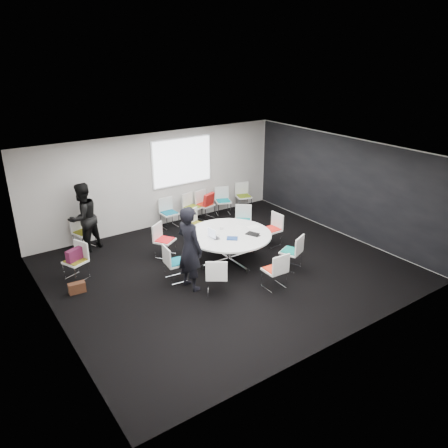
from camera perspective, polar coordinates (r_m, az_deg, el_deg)
room_shell at (r=10.20m, az=0.79°, el=1.26°), size 8.08×7.08×2.88m
conference_table at (r=10.91m, az=0.64°, el=-2.25°), size 2.12×2.12×0.73m
projection_screen at (r=13.22m, az=-5.46°, el=8.12°), size 1.90×0.03×1.35m
chair_ring_a at (r=11.94m, az=6.21°, el=-1.49°), size 0.46×0.47×0.88m
chair_ring_b at (r=12.44m, az=2.49°, el=-0.36°), size 0.64×0.64×0.88m
chair_ring_c at (r=12.19m, az=-3.51°, el=-0.88°), size 0.58×0.57×0.88m
chair_ring_d at (r=11.32m, az=-7.76°, el=-2.93°), size 0.63×0.63×0.88m
chair_ring_e at (r=10.17m, az=-6.39°, el=-5.91°), size 0.49×0.50×0.88m
chair_ring_f at (r=9.58m, az=-0.95°, el=-7.65°), size 0.63×0.63×0.88m
chair_ring_g at (r=9.87m, az=6.62°, el=-6.87°), size 0.48×0.47×0.88m
chair_ring_h at (r=10.75m, az=8.75°, el=-4.41°), size 0.60×0.59×0.88m
chair_back_a at (r=13.13m, az=-7.16°, el=0.72°), size 0.47×0.46×0.88m
chair_back_b at (r=13.50m, az=-4.15°, el=1.46°), size 0.57×0.56×0.88m
chair_back_c at (r=13.73m, az=-2.50°, el=1.85°), size 0.55×0.54×0.88m
chair_back_d at (r=14.04m, az=-0.12°, el=2.34°), size 0.59×0.58×0.88m
chair_back_e at (r=14.51m, az=2.56°, el=2.98°), size 0.57×0.57×0.88m
chair_spare_left at (r=10.74m, az=-18.67°, el=-5.45°), size 0.59×0.60×0.88m
chair_person_back at (r=12.28m, az=-17.82°, el=-1.79°), size 0.58×0.57×0.88m
person_main at (r=9.54m, az=-4.50°, el=-3.19°), size 0.57×0.77×1.93m
person_back at (r=11.89m, az=-17.92°, el=0.81°), size 1.10×1.00×1.85m
laptop at (r=10.65m, az=-1.08°, el=-1.63°), size 0.23×0.35×0.03m
laptop_lid at (r=10.54m, az=-1.64°, el=-1.20°), size 0.04×0.30×0.22m
notebook_black at (r=10.82m, az=3.73°, el=-1.29°), size 0.32×0.36×0.02m
tablet_folio at (r=10.54m, az=1.08°, el=-1.88°), size 0.33×0.32×0.03m
papers_right at (r=11.20m, az=1.96°, el=-0.46°), size 0.36×0.36×0.00m
papers_front at (r=11.27m, az=3.86°, el=-0.36°), size 0.33×0.25×0.00m
cup at (r=11.04m, az=-0.33°, el=-0.56°), size 0.08×0.08×0.09m
phone at (r=10.72m, az=4.45°, el=-1.59°), size 0.15×0.09×0.01m
maroon_bag at (r=10.58m, az=-18.96°, el=-3.82°), size 0.42×0.29×0.28m
brown_bag at (r=10.22m, az=-18.64°, el=-7.90°), size 0.37×0.19×0.24m
red_jacket at (r=13.41m, az=-2.00°, el=3.28°), size 0.47×0.31×0.36m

